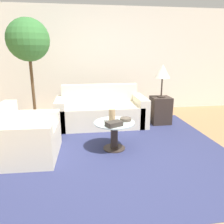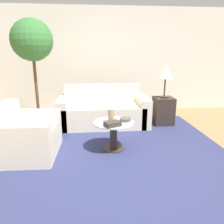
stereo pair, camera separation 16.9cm
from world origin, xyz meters
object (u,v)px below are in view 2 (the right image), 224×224
at_px(coffee_table, 113,132).
at_px(sofa_main, 103,111).
at_px(bowl, 125,119).
at_px(armchair, 25,137).
at_px(vase, 111,116).
at_px(potted_plant, 32,46).
at_px(table_lamp, 166,72).
at_px(book_stack, 113,124).

bearing_deg(coffee_table, sofa_main, 93.85).
xyz_separation_m(coffee_table, bowl, (0.19, 0.04, 0.19)).
distance_m(armchair, vase, 1.34).
distance_m(armchair, potted_plant, 1.98).
relative_size(armchair, table_lamp, 1.45).
distance_m(sofa_main, potted_plant, 1.93).
height_order(vase, bowl, vase).
bearing_deg(potted_plant, vase, -43.52).
bearing_deg(bowl, sofa_main, 102.55).
distance_m(armchair, book_stack, 1.33).
bearing_deg(book_stack, potted_plant, 107.08).
bearing_deg(vase, potted_plant, 136.48).
height_order(armchair, potted_plant, potted_plant).
distance_m(sofa_main, armchair, 1.85).
distance_m(armchair, coffee_table, 1.35).
relative_size(table_lamp, vase, 3.25).
bearing_deg(coffee_table, book_stack, -100.08).
distance_m(table_lamp, vase, 1.78).
height_order(armchair, book_stack, armchair).
bearing_deg(potted_plant, sofa_main, -3.02).
bearing_deg(vase, book_stack, -89.54).
bearing_deg(sofa_main, coffee_table, -86.15).
height_order(sofa_main, bowl, sofa_main).
relative_size(vase, bowl, 1.17).
xyz_separation_m(potted_plant, bowl, (1.65, -1.32, -1.16)).
bearing_deg(bowl, coffee_table, -166.91).
distance_m(table_lamp, book_stack, 1.94).
height_order(coffee_table, table_lamp, table_lamp).
bearing_deg(sofa_main, armchair, -132.68).
bearing_deg(vase, table_lamp, 43.53).
distance_m(coffee_table, bowl, 0.27).
bearing_deg(vase, bowl, 9.70).
xyz_separation_m(sofa_main, bowl, (0.28, -1.24, 0.20)).
bearing_deg(potted_plant, armchair, -85.28).
relative_size(sofa_main, vase, 8.88).
height_order(potted_plant, book_stack, potted_plant).
xyz_separation_m(potted_plant, vase, (1.43, -1.36, -1.08)).
bearing_deg(potted_plant, book_stack, -47.33).
bearing_deg(table_lamp, vase, -136.47).
xyz_separation_m(coffee_table, vase, (-0.04, 0.01, 0.27)).
relative_size(coffee_table, table_lamp, 0.94).
xyz_separation_m(table_lamp, bowl, (-1.01, -1.13, -0.63)).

